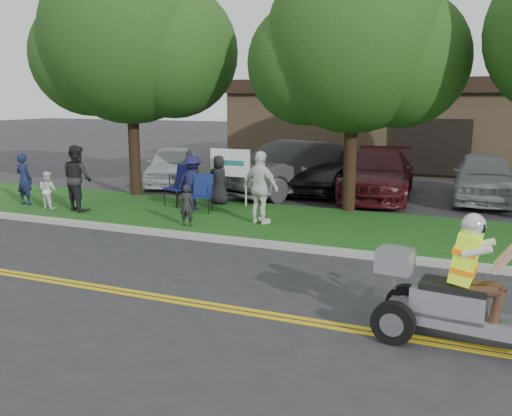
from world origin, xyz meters
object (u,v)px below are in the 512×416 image
at_px(parked_car_far_left, 172,166).
at_px(parked_car_mid, 324,168).
at_px(lawn_chair_b, 203,191).
at_px(parked_car_right, 378,174).
at_px(spectator_adult_mid, 77,178).
at_px(parked_car_far_right, 484,177).
at_px(spectator_adult_left, 24,179).
at_px(parked_car_left, 291,168).
at_px(trike_scooter, 470,302).
at_px(spectator_adult_right, 261,188).
at_px(lawn_chair_a, 180,183).

distance_m(parked_car_far_left, parked_car_mid, 5.66).
relative_size(lawn_chair_b, parked_car_right, 0.20).
xyz_separation_m(spectator_adult_mid, parked_car_far_right, (10.49, 6.37, -0.25)).
bearing_deg(parked_car_right, spectator_adult_left, -152.37).
bearing_deg(lawn_chair_b, spectator_adult_left, 175.97).
bearing_deg(parked_car_far_right, spectator_adult_mid, -150.28).
height_order(lawn_chair_b, parked_car_far_right, parked_car_far_right).
xyz_separation_m(spectator_adult_mid, parked_car_right, (7.29, 5.87, -0.26)).
bearing_deg(parked_car_left, parked_car_far_right, 33.74).
xyz_separation_m(spectator_adult_mid, parked_car_mid, (5.28, 6.55, -0.25)).
bearing_deg(trike_scooter, lawn_chair_b, 146.07).
bearing_deg(parked_car_right, spectator_adult_mid, -145.56).
bearing_deg(spectator_adult_left, spectator_adult_right, -175.32).
height_order(parked_car_far_left, parked_car_mid, parked_car_mid).
relative_size(parked_car_far_left, parked_car_far_right, 0.93).
bearing_deg(spectator_adult_right, spectator_adult_left, 20.71).
xyz_separation_m(lawn_chair_b, spectator_adult_right, (2.03, -0.73, 0.33)).
bearing_deg(parked_car_far_left, parked_car_left, -26.41).
distance_m(parked_car_left, parked_car_far_right, 6.11).
bearing_deg(spectator_adult_left, lawn_chair_b, -166.48).
xyz_separation_m(parked_car_far_left, parked_car_mid, (5.57, 1.03, 0.05)).
distance_m(lawn_chair_a, lawn_chair_b, 1.18).
bearing_deg(lawn_chair_a, parked_car_right, 58.48).
bearing_deg(spectator_adult_mid, parked_car_far_right, -129.20).
bearing_deg(parked_car_left, trike_scooter, -36.38).
distance_m(spectator_adult_left, spectator_adult_right, 7.36).
height_order(spectator_adult_mid, parked_car_right, spectator_adult_mid).
bearing_deg(parked_car_right, parked_car_far_right, 4.55).
relative_size(lawn_chair_a, parked_car_right, 0.22).
distance_m(spectator_adult_mid, parked_car_mid, 8.42).
height_order(lawn_chair_a, lawn_chair_b, lawn_chair_a).
bearing_deg(parked_car_far_right, spectator_adult_left, -154.73).
bearing_deg(parked_car_left, spectator_adult_mid, -107.44).
height_order(parked_car_right, parked_car_far_right, parked_car_far_right).
relative_size(parked_car_left, parked_car_mid, 0.97).
height_order(trike_scooter, parked_car_mid, trike_scooter).
height_order(spectator_adult_left, parked_car_mid, spectator_adult_left).
height_order(spectator_adult_left, parked_car_right, spectator_adult_left).
bearing_deg(parked_car_mid, parked_car_left, -125.64).
bearing_deg(spectator_adult_right, parked_car_far_left, -24.41).
xyz_separation_m(parked_car_far_left, parked_car_right, (7.57, 0.35, 0.04)).
xyz_separation_m(lawn_chair_a, spectator_adult_left, (-4.28, -1.69, 0.10)).
distance_m(lawn_chair_a, spectator_adult_left, 4.60).
bearing_deg(trike_scooter, spectator_adult_right, 140.14).
height_order(parked_car_mid, parked_car_right, parked_car_mid).
bearing_deg(parked_car_left, lawn_chair_a, -99.19).
xyz_separation_m(lawn_chair_a, parked_car_mid, (3.01, 4.81, 0.00)).
height_order(trike_scooter, spectator_adult_left, trike_scooter).
relative_size(trike_scooter, parked_car_mid, 0.49).
height_order(lawn_chair_a, parked_car_far_right, parked_car_far_right).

